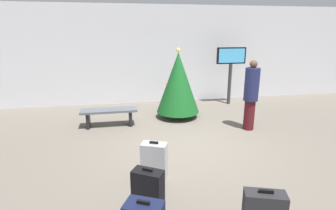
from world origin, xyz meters
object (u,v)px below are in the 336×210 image
object	(u,v)px
holiday_tree	(178,83)
waiting_bench	(109,114)
suitcase_2	(148,192)
flight_info_kiosk	(231,64)
traveller_0	(251,94)
suitcase_3	(154,161)

from	to	relation	value
holiday_tree	waiting_bench	xyz separation A→B (m)	(-2.00, -0.43, -0.69)
holiday_tree	suitcase_2	size ratio (longest dim) A/B	2.86
holiday_tree	flight_info_kiosk	world-z (taller)	holiday_tree
traveller_0	suitcase_2	xyz separation A→B (m)	(-2.99, -2.86, -0.61)
suitcase_2	suitcase_3	bearing A→B (deg)	76.93
waiting_bench	traveller_0	size ratio (longest dim) A/B	0.82
suitcase_3	suitcase_2	bearing A→B (deg)	-103.07
traveller_0	flight_info_kiosk	bearing A→B (deg)	78.57
flight_info_kiosk	traveller_0	world-z (taller)	flight_info_kiosk
flight_info_kiosk	traveller_0	xyz separation A→B (m)	(-0.50, -2.47, -0.45)
holiday_tree	suitcase_3	bearing A→B (deg)	-109.59
suitcase_2	suitcase_3	world-z (taller)	suitcase_2
flight_info_kiosk	traveller_0	size ratio (longest dim) A/B	1.09
flight_info_kiosk	suitcase_3	xyz separation A→B (m)	(-3.28, -4.42, -1.08)
waiting_bench	suitcase_3	size ratio (longest dim) A/B	2.14
traveller_0	suitcase_2	world-z (taller)	traveller_0
suitcase_2	suitcase_3	xyz separation A→B (m)	(0.21, 0.92, -0.01)
holiday_tree	suitcase_3	world-z (taller)	holiday_tree
holiday_tree	suitcase_2	xyz separation A→B (m)	(-1.38, -4.20, -0.71)
holiday_tree	traveller_0	world-z (taller)	holiday_tree
holiday_tree	waiting_bench	bearing A→B (deg)	-167.75
holiday_tree	suitcase_3	size ratio (longest dim) A/B	2.94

